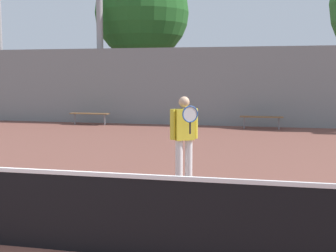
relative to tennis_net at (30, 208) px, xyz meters
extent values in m
plane|color=brown|center=(0.00, 0.00, -0.49)|extent=(100.00, 100.00, 0.00)
cube|color=black|center=(0.00, 0.00, -0.03)|extent=(10.46, 0.03, 0.92)
cube|color=white|center=(0.00, 0.00, 0.45)|extent=(10.46, 0.04, 0.05)
cylinder|color=silver|center=(1.09, 3.60, -0.06)|extent=(0.14, 0.14, 0.86)
cylinder|color=silver|center=(1.25, 3.72, -0.06)|extent=(0.14, 0.14, 0.86)
cube|color=yellow|center=(1.17, 3.66, 0.66)|extent=(0.41, 0.37, 0.59)
cylinder|color=yellow|center=(0.98, 3.53, 0.67)|extent=(0.10, 0.10, 0.57)
cylinder|color=yellow|center=(1.36, 3.79, 0.67)|extent=(0.10, 0.10, 0.57)
sphere|color=#DBAD89|center=(1.17, 3.66, 1.09)|extent=(0.21, 0.21, 0.21)
cylinder|color=black|center=(1.33, 3.43, 0.62)|extent=(0.03, 0.03, 0.22)
torus|color=#28519E|center=(1.33, 3.43, 0.88)|extent=(0.27, 0.20, 0.31)
cylinder|color=silver|center=(1.33, 3.43, 0.88)|extent=(0.22, 0.16, 0.27)
cube|color=brown|center=(-4.80, 13.49, -0.02)|extent=(1.67, 0.40, 0.04)
cylinder|color=gray|center=(-5.47, 13.49, -0.26)|extent=(0.06, 0.06, 0.46)
cylinder|color=gray|center=(-4.13, 13.49, -0.26)|extent=(0.06, 0.06, 0.46)
cube|color=brown|center=(2.34, 13.49, -0.02)|extent=(1.66, 0.40, 0.04)
cylinder|color=gray|center=(1.68, 13.49, -0.26)|extent=(0.06, 0.06, 0.46)
cylinder|color=gray|center=(3.01, 13.49, -0.26)|extent=(0.06, 0.06, 0.46)
cylinder|color=#939399|center=(-4.97, 15.28, 4.83)|extent=(0.30, 0.30, 10.64)
cube|color=gray|center=(0.00, 14.34, 1.13)|extent=(33.40, 0.06, 3.24)
cylinder|color=brown|center=(-3.68, 17.69, 1.16)|extent=(0.34, 0.34, 3.31)
sphere|color=#235B23|center=(-3.68, 17.69, 4.67)|extent=(4.64, 4.64, 4.64)
camera|label=1|loc=(2.84, -4.97, 1.58)|focal=50.00mm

